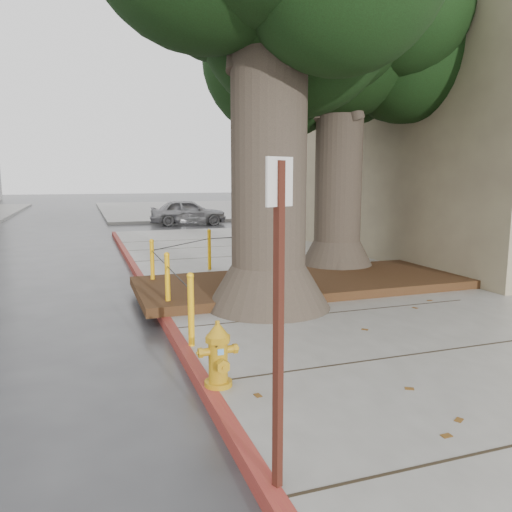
{
  "coord_description": "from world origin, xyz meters",
  "views": [
    {
      "loc": [
        -3.13,
        -4.79,
        2.25
      ],
      "look_at": [
        -0.71,
        2.13,
        1.1
      ],
      "focal_mm": 35.0,
      "sensor_mm": 36.0,
      "label": 1
    }
  ],
  "objects_px": {
    "car_silver": "(188,212)",
    "fire_hydrant": "(218,355)",
    "car_red": "(333,212)",
    "signpost": "(279,308)"
  },
  "relations": [
    {
      "from": "fire_hydrant",
      "to": "car_silver",
      "type": "height_order",
      "value": "car_silver"
    },
    {
      "from": "car_silver",
      "to": "fire_hydrant",
      "type": "bearing_deg",
      "value": 175.42
    },
    {
      "from": "fire_hydrant",
      "to": "signpost",
      "type": "distance_m",
      "value": 1.99
    },
    {
      "from": "car_silver",
      "to": "signpost",
      "type": "bearing_deg",
      "value": 176.16
    },
    {
      "from": "signpost",
      "to": "car_silver",
      "type": "height_order",
      "value": "signpost"
    },
    {
      "from": "fire_hydrant",
      "to": "car_silver",
      "type": "xyz_separation_m",
      "value": [
        3.6,
        19.12,
        0.14
      ]
    },
    {
      "from": "fire_hydrant",
      "to": "car_red",
      "type": "bearing_deg",
      "value": 57.48
    },
    {
      "from": "fire_hydrant",
      "to": "signpost",
      "type": "height_order",
      "value": "signpost"
    },
    {
      "from": "fire_hydrant",
      "to": "signpost",
      "type": "xyz_separation_m",
      "value": [
        -0.05,
        -1.75,
        0.93
      ]
    },
    {
      "from": "signpost",
      "to": "car_silver",
      "type": "xyz_separation_m",
      "value": [
        3.65,
        20.87,
        -0.79
      ]
    }
  ]
}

